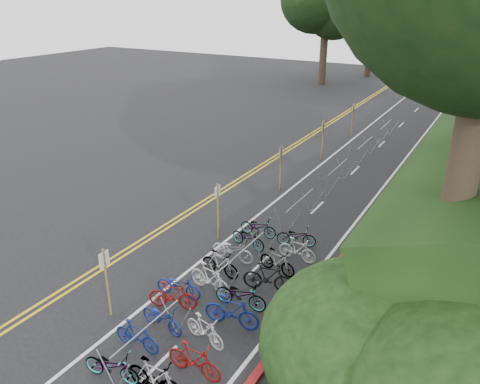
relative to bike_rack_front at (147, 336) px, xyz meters
name	(u,v)px	position (x,y,z in m)	size (l,w,h in m)	color
ground	(126,294)	(-2.77, 2.04, -0.84)	(120.00, 120.00, 0.00)	black
road_markings	(273,197)	(-2.14, 12.13, -0.83)	(7.47, 80.00, 0.01)	gold
red_curb	(382,203)	(2.93, 14.04, -0.79)	(0.25, 28.00, 0.10)	maroon
bike_rack_front	(147,336)	(0.00, 0.00, 0.00)	(1.14, 2.80, 1.16)	#9498A1
bike_racks_rest	(337,172)	(0.23, 15.04, 0.02)	(1.14, 23.00, 1.17)	#9498A1
signpost_near	(107,278)	(-2.40, 0.95, 0.56)	(0.08, 0.40, 2.43)	brown
signposts_rest	(304,150)	(-2.17, 16.04, 0.59)	(0.08, 18.40, 2.50)	brown
bike_front	(179,285)	(-1.11, 2.87, -0.40)	(1.68, 0.59, 0.88)	navy
bike_valet	(223,287)	(0.28, 3.51, -0.35)	(3.21, 10.89, 1.10)	slate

